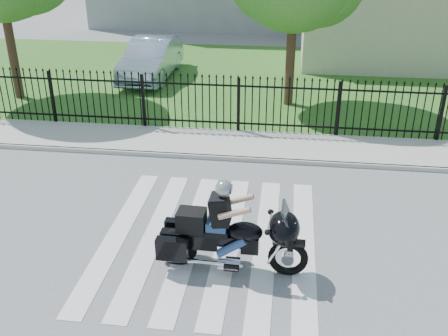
# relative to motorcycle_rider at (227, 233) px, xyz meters

# --- Properties ---
(ground) EXTENTS (120.00, 120.00, 0.00)m
(ground) POSITION_rel_motorcycle_rider_xyz_m (-0.50, 0.92, -0.80)
(ground) COLOR slate
(ground) RESTS_ON ground
(crosswalk) EXTENTS (5.00, 5.50, 0.01)m
(crosswalk) POSITION_rel_motorcycle_rider_xyz_m (-0.50, 0.92, -0.79)
(crosswalk) COLOR silver
(crosswalk) RESTS_ON ground
(sidewalk) EXTENTS (40.00, 2.00, 0.12)m
(sidewalk) POSITION_rel_motorcycle_rider_xyz_m (-0.50, 5.92, -0.74)
(sidewalk) COLOR #ADAAA3
(sidewalk) RESTS_ON ground
(curb) EXTENTS (40.00, 0.12, 0.12)m
(curb) POSITION_rel_motorcycle_rider_xyz_m (-0.50, 4.92, -0.74)
(curb) COLOR #ADAAA3
(curb) RESTS_ON ground
(grass_strip) EXTENTS (40.00, 12.00, 0.02)m
(grass_strip) POSITION_rel_motorcycle_rider_xyz_m (-0.50, 12.92, -0.79)
(grass_strip) COLOR #2B6121
(grass_strip) RESTS_ON ground
(iron_fence) EXTENTS (26.00, 0.04, 1.80)m
(iron_fence) POSITION_rel_motorcycle_rider_xyz_m (-0.50, 6.92, 0.10)
(iron_fence) COLOR black
(iron_fence) RESTS_ON ground
(building_low) EXTENTS (10.00, 6.00, 3.50)m
(building_low) POSITION_rel_motorcycle_rider_xyz_m (6.50, 16.92, 0.95)
(building_low) COLOR beige
(building_low) RESTS_ON ground
(motorcycle_rider) EXTENTS (2.96, 0.92, 1.96)m
(motorcycle_rider) POSITION_rel_motorcycle_rider_xyz_m (0.00, 0.00, 0.00)
(motorcycle_rider) COLOR black
(motorcycle_rider) RESTS_ON ground
(parked_car) EXTENTS (1.76, 4.87, 1.60)m
(parked_car) POSITION_rel_motorcycle_rider_xyz_m (-4.72, 12.58, 0.02)
(parked_car) COLOR #A0AEC9
(parked_car) RESTS_ON grass_strip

